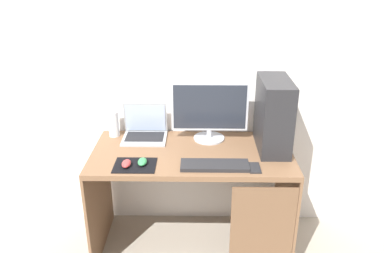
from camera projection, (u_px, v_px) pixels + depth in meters
ground_plane at (192, 244)px, 2.92m from camera, size 8.00×8.00×0.00m
wall_back at (193, 60)px, 2.75m from camera, size 4.00×0.05×2.60m
desk at (194, 174)px, 2.67m from camera, size 1.33×0.66×0.77m
pc_tower at (274, 115)px, 2.58m from camera, size 0.19×0.42×0.47m
monitor at (210, 112)px, 2.71m from camera, size 0.53×0.22×0.42m
laptop at (145, 131)px, 2.81m from camera, size 0.31×0.25×0.24m
speaker at (114, 124)px, 2.82m from camera, size 0.07×0.07×0.19m
keyboard at (215, 165)px, 2.42m from camera, size 0.42×0.14×0.02m
mousepad at (135, 165)px, 2.44m from camera, size 0.26×0.20×0.00m
mouse_left at (142, 162)px, 2.44m from camera, size 0.06×0.10×0.03m
mouse_right at (126, 164)px, 2.42m from camera, size 0.06×0.10×0.03m
cell_phone at (254, 168)px, 2.40m from camera, size 0.07×0.13×0.01m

